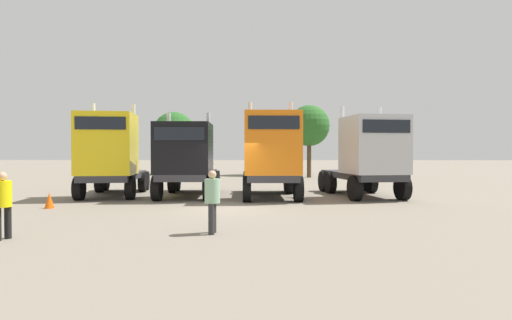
# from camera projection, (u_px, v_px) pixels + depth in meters

# --- Properties ---
(ground) EXTENTS (200.00, 200.00, 0.00)m
(ground) POSITION_uv_depth(u_px,v_px,m) (225.00, 208.00, 15.74)
(ground) COLOR gray
(semi_truck_yellow) EXTENTS (3.42, 6.30, 4.49)m
(semi_truck_yellow) POSITION_uv_depth(u_px,v_px,m) (110.00, 154.00, 19.46)
(semi_truck_yellow) COLOR #333338
(semi_truck_yellow) RESTS_ON ground
(semi_truck_black) EXTENTS (2.84, 6.21, 4.02)m
(semi_truck_black) POSITION_uv_depth(u_px,v_px,m) (186.00, 159.00, 19.26)
(semi_truck_black) COLOR #333338
(semi_truck_black) RESTS_ON ground
(semi_truck_orange) EXTENTS (2.87, 6.11, 4.46)m
(semi_truck_orange) POSITION_uv_depth(u_px,v_px,m) (271.00, 155.00, 18.70)
(semi_truck_orange) COLOR #333338
(semi_truck_orange) RESTS_ON ground
(semi_truck_silver) EXTENTS (3.46, 6.10, 4.34)m
(semi_truck_silver) POSITION_uv_depth(u_px,v_px,m) (369.00, 155.00, 19.23)
(semi_truck_silver) COLOR #333338
(semi_truck_silver) RESTS_ON ground
(visitor_in_hivis) EXTENTS (0.49, 0.49, 1.64)m
(visitor_in_hivis) POSITION_uv_depth(u_px,v_px,m) (3.00, 201.00, 10.00)
(visitor_in_hivis) COLOR black
(visitor_in_hivis) RESTS_ON ground
(visitor_with_camera) EXTENTS (0.42, 0.45, 1.64)m
(visitor_with_camera) POSITION_uv_depth(u_px,v_px,m) (212.00, 197.00, 10.77)
(visitor_with_camera) COLOR #2C2C2C
(visitor_with_camera) RESTS_ON ground
(traffic_cone_mid) EXTENTS (0.36, 0.36, 0.60)m
(traffic_cone_mid) POSITION_uv_depth(u_px,v_px,m) (49.00, 200.00, 15.66)
(traffic_cone_mid) COLOR #F2590C
(traffic_cone_mid) RESTS_ON ground
(oak_far_left) EXTENTS (4.05, 4.05, 6.04)m
(oak_far_left) POSITION_uv_depth(u_px,v_px,m) (174.00, 133.00, 40.14)
(oak_far_left) COLOR #4C3823
(oak_far_left) RESTS_ON ground
(oak_far_centre) EXTENTS (4.16, 4.16, 5.91)m
(oak_far_centre) POSITION_uv_depth(u_px,v_px,m) (270.00, 134.00, 38.63)
(oak_far_centre) COLOR #4C3823
(oak_far_centre) RESTS_ON ground
(oak_far_right) EXTENTS (3.46, 3.46, 6.11)m
(oak_far_right) POSITION_uv_depth(u_px,v_px,m) (309.00, 126.00, 34.99)
(oak_far_right) COLOR #4C3823
(oak_far_right) RESTS_ON ground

